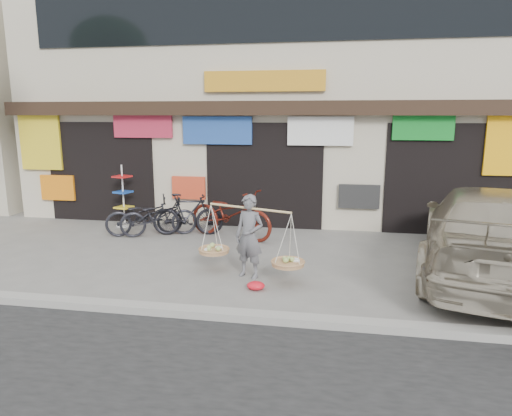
% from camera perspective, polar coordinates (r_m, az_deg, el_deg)
% --- Properties ---
extents(ground, '(70.00, 70.00, 0.00)m').
position_cam_1_polar(ground, '(8.68, -2.59, -7.91)').
color(ground, slate).
rests_on(ground, ground).
extents(kerb, '(70.00, 0.25, 0.12)m').
position_cam_1_polar(kerb, '(6.86, -6.27, -12.92)').
color(kerb, gray).
rests_on(kerb, ground).
extents(shophouse_block, '(14.00, 6.32, 7.00)m').
position_cam_1_polar(shophouse_block, '(14.52, 2.87, 13.78)').
color(shophouse_block, '#C1B69C').
rests_on(shophouse_block, ground).
extents(street_vendor, '(2.01, 1.07, 1.52)m').
position_cam_1_polar(street_vendor, '(8.19, -0.85, -4.02)').
color(street_vendor, slate).
rests_on(street_vendor, ground).
extents(bike_0, '(1.94, 1.35, 0.97)m').
position_cam_1_polar(bike_0, '(11.27, -12.08, -1.02)').
color(bike_0, black).
rests_on(bike_0, ground).
extents(bike_1, '(1.78, 0.82, 1.03)m').
position_cam_1_polar(bike_1, '(11.20, -8.53, -0.79)').
color(bike_1, black).
rests_on(bike_1, ground).
extents(bike_2, '(2.36, 1.51, 1.17)m').
position_cam_1_polar(bike_2, '(10.82, -3.20, -0.74)').
color(bike_2, '#55170E').
rests_on(bike_2, ground).
extents(bike_3, '(1.94, 1.35, 0.97)m').
position_cam_1_polar(bike_3, '(11.41, -13.81, -0.94)').
color(bike_3, black).
rests_on(bike_3, ground).
extents(suv, '(3.55, 6.03, 1.64)m').
position_cam_1_polar(suv, '(9.29, 27.32, -2.65)').
color(suv, '#B0A58E').
rests_on(suv, ground).
extents(display_rack, '(0.47, 0.47, 1.63)m').
position_cam_1_polar(display_rack, '(12.44, -16.22, 0.76)').
color(display_rack, silver).
rests_on(display_rack, ground).
extents(red_bag, '(0.31, 0.25, 0.14)m').
position_cam_1_polar(red_bag, '(7.79, -0.02, -9.68)').
color(red_bag, red).
rests_on(red_bag, ground).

